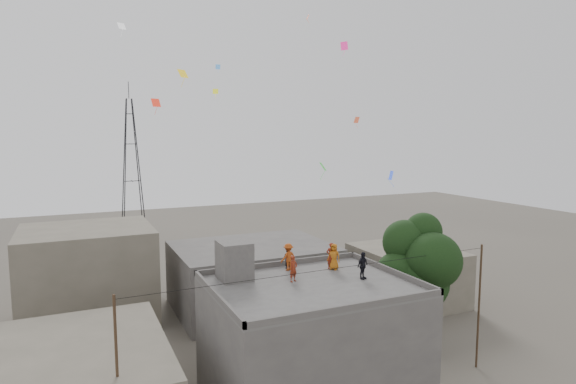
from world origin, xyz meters
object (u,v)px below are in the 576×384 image
tree (419,266)px  person_dark_adult (363,266)px  stair_head_box (234,260)px  transmission_tower (132,173)px  person_red_adult (331,256)px

tree → person_dark_adult: 4.56m
stair_head_box → transmission_tower: 37.46m
tree → transmission_tower: transmission_tower is taller
transmission_tower → person_dark_adult: size_ratio=13.82×
person_dark_adult → tree: bearing=-12.4°
tree → stair_head_box: bearing=169.3°
tree → transmission_tower: 41.12m
stair_head_box → tree: (10.57, -2.00, -1.00)m
stair_head_box → person_red_adult: stair_head_box is taller
transmission_tower → person_dark_adult: 40.86m
person_red_adult → stair_head_box: bearing=6.6°
stair_head_box → person_dark_adult: stair_head_box is taller
person_dark_adult → stair_head_box: bearing=132.7°
tree → person_red_adult: 5.28m
stair_head_box → transmission_tower: bearing=91.2°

